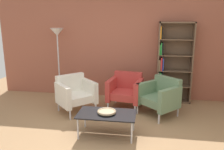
{
  "coord_description": "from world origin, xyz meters",
  "views": [
    {
      "loc": [
        0.65,
        -3.44,
        2.02
      ],
      "look_at": [
        -0.01,
        0.84,
        0.95
      ],
      "focal_mm": 38.24,
      "sensor_mm": 36.0,
      "label": 1
    }
  ],
  "objects_px": {
    "bookshelf_tall": "(172,64)",
    "armchair_near_window": "(75,93)",
    "coffee_table_low": "(107,115)",
    "armchair_spare_guest": "(160,96)",
    "decorative_bowl": "(107,111)",
    "floor_lamp_torchiere": "(57,40)",
    "armchair_corner_red": "(126,90)"
  },
  "relations": [
    {
      "from": "bookshelf_tall",
      "to": "armchair_near_window",
      "type": "relative_size",
      "value": 2.0
    },
    {
      "from": "coffee_table_low",
      "to": "armchair_spare_guest",
      "type": "xyz_separation_m",
      "value": [
        0.95,
        1.05,
        0.05
      ]
    },
    {
      "from": "coffee_table_low",
      "to": "armchair_spare_guest",
      "type": "height_order",
      "value": "armchair_spare_guest"
    },
    {
      "from": "decorative_bowl",
      "to": "floor_lamp_torchiere",
      "type": "height_order",
      "value": "floor_lamp_torchiere"
    },
    {
      "from": "bookshelf_tall",
      "to": "coffee_table_low",
      "type": "bearing_deg",
      "value": -122.24
    },
    {
      "from": "armchair_spare_guest",
      "to": "floor_lamp_torchiere",
      "type": "xyz_separation_m",
      "value": [
        -2.48,
        0.76,
        1.03
      ]
    },
    {
      "from": "armchair_spare_guest",
      "to": "armchair_corner_red",
      "type": "bearing_deg",
      "value": -158.47
    },
    {
      "from": "coffee_table_low",
      "to": "armchair_corner_red",
      "type": "relative_size",
      "value": 1.23
    },
    {
      "from": "armchair_spare_guest",
      "to": "floor_lamp_torchiere",
      "type": "bearing_deg",
      "value": -153.71
    },
    {
      "from": "bookshelf_tall",
      "to": "armchair_spare_guest",
      "type": "xyz_separation_m",
      "value": [
        -0.28,
        -0.9,
        -0.51
      ]
    },
    {
      "from": "armchair_corner_red",
      "to": "armchair_near_window",
      "type": "distance_m",
      "value": 1.13
    },
    {
      "from": "armchair_near_window",
      "to": "armchair_spare_guest",
      "type": "xyz_separation_m",
      "value": [
        1.81,
        0.09,
        0.0
      ]
    },
    {
      "from": "bookshelf_tall",
      "to": "armchair_spare_guest",
      "type": "height_order",
      "value": "bookshelf_tall"
    },
    {
      "from": "coffee_table_low",
      "to": "decorative_bowl",
      "type": "xyz_separation_m",
      "value": [
        -0.0,
        0.0,
        0.07
      ]
    },
    {
      "from": "coffee_table_low",
      "to": "armchair_near_window",
      "type": "height_order",
      "value": "armchair_near_window"
    },
    {
      "from": "coffee_table_low",
      "to": "armchair_near_window",
      "type": "bearing_deg",
      "value": 131.92
    },
    {
      "from": "coffee_table_low",
      "to": "decorative_bowl",
      "type": "distance_m",
      "value": 0.07
    },
    {
      "from": "bookshelf_tall",
      "to": "armchair_spare_guest",
      "type": "bearing_deg",
      "value": -107.43
    },
    {
      "from": "bookshelf_tall",
      "to": "decorative_bowl",
      "type": "distance_m",
      "value": 2.35
    },
    {
      "from": "armchair_corner_red",
      "to": "decorative_bowl",
      "type": "bearing_deg",
      "value": -88.78
    },
    {
      "from": "decorative_bowl",
      "to": "armchair_corner_red",
      "type": "distance_m",
      "value": 1.36
    },
    {
      "from": "armchair_corner_red",
      "to": "armchair_spare_guest",
      "type": "xyz_separation_m",
      "value": [
        0.75,
        -0.3,
        0.0
      ]
    },
    {
      "from": "armchair_corner_red",
      "to": "floor_lamp_torchiere",
      "type": "relative_size",
      "value": 0.47
    },
    {
      "from": "armchair_corner_red",
      "to": "floor_lamp_torchiere",
      "type": "xyz_separation_m",
      "value": [
        -1.73,
        0.46,
        1.03
      ]
    },
    {
      "from": "armchair_near_window",
      "to": "armchair_spare_guest",
      "type": "distance_m",
      "value": 1.81
    },
    {
      "from": "armchair_spare_guest",
      "to": "floor_lamp_torchiere",
      "type": "height_order",
      "value": "floor_lamp_torchiere"
    },
    {
      "from": "decorative_bowl",
      "to": "armchair_near_window",
      "type": "bearing_deg",
      "value": 131.92
    },
    {
      "from": "decorative_bowl",
      "to": "armchair_spare_guest",
      "type": "height_order",
      "value": "armchair_spare_guest"
    },
    {
      "from": "coffee_table_low",
      "to": "floor_lamp_torchiere",
      "type": "relative_size",
      "value": 0.57
    },
    {
      "from": "coffee_table_low",
      "to": "armchair_near_window",
      "type": "distance_m",
      "value": 1.29
    },
    {
      "from": "coffee_table_low",
      "to": "decorative_bowl",
      "type": "relative_size",
      "value": 3.12
    },
    {
      "from": "armchair_corner_red",
      "to": "coffee_table_low",
      "type": "bearing_deg",
      "value": -88.78
    }
  ]
}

